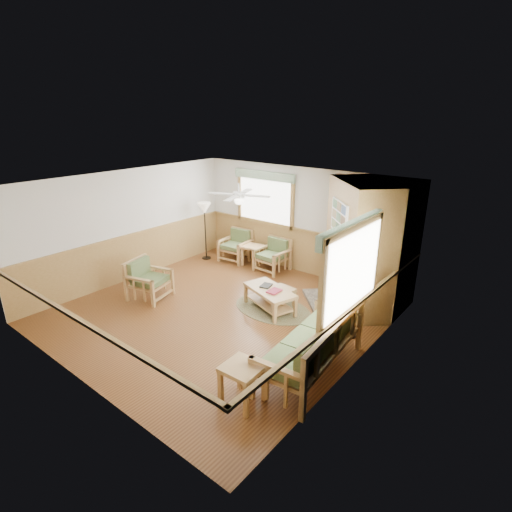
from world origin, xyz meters
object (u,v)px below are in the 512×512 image
Objects in this scene: end_table_chairs at (252,255)px; floor_lamp_left at (205,231)px; footstool at (281,298)px; armchair_back_right at (272,255)px; sofa at (311,344)px; armchair_left at (149,280)px; armchair_back_left at (236,246)px; floor_lamp_right at (353,300)px; coffee_table at (270,299)px; end_table_sofa at (243,384)px.

floor_lamp_left is at bearing -161.93° from end_table_chairs.
armchair_back_right is at bearing 132.08° from footstool.
floor_lamp_left is (-1.34, -0.44, 0.53)m from end_table_chairs.
sofa is 4.36m from armchair_back_right.
sofa is at bearing -42.64° from armchair_back_right.
armchair_left is (-4.23, 0.06, -0.07)m from sofa.
sofa reaches higher than armchair_back_left.
armchair_back_right is 3.24m from armchair_left.
armchair_left is at bearing -99.48° from end_table_chairs.
armchair_back_right is at bearing 151.21° from floor_lamp_right.
armchair_left is (-1.16, -3.03, 0.02)m from armchair_back_right.
sofa is 2.63× the size of armchair_back_right.
end_table_chairs is (-1.94, 1.80, 0.04)m from coffee_table.
floor_lamp_right reaches higher than sofa.
floor_lamp_left is (-3.28, 1.37, 0.57)m from coffee_table.
armchair_back_right is (-3.07, 3.09, -0.09)m from sofa.
armchair_back_left is 0.96× the size of armchair_left.
coffee_table is at bearing -78.41° from armchair_left.
end_table_chairs is 5.48m from end_table_sofa.
footstool is at bearing -137.44° from sofa.
end_table_chairs is 1.17× the size of footstool.
armchair_back_left reaches higher than armchair_back_right.
floor_lamp_left reaches higher than armchair_back_left.
end_table_sofa is (3.96, -4.33, -0.12)m from armchair_back_left.
sofa reaches higher than footstool.
sofa reaches higher than armchair_left.
end_table_sofa reaches higher than footstool.
floor_lamp_right is at bearing 21.95° from coffee_table.
armchair_left is 1.45× the size of end_table_sofa.
armchair_back_right is 2.22m from coffee_table.
sofa is at bearing -105.84° from armchair_left.
floor_lamp_left reaches higher than footstool.
sofa is 2.61× the size of armchair_back_left.
armchair_back_right reaches higher than coffee_table.
armchair_back_left is at bearing -177.46° from armchair_back_right.
sofa is at bearing -42.71° from footstool.
footstool is 1.80m from floor_lamp_right.
coffee_table is 1.89m from floor_lamp_right.
end_table_chairs is at bearing 143.07° from footstool.
coffee_table is 2.15× the size of end_table_chairs.
sofa is 4.65× the size of footstool.
armchair_back_left is at bearing 163.49° from coffee_table.
sofa is 5.73m from floor_lamp_left.
armchair_left is 1.59× the size of end_table_chairs.
floor_lamp_right is at bearing 174.08° from sofa.
armchair_left is 4.07m from end_table_sofa.
sofa reaches higher than end_table_chairs.
floor_lamp_right is at bearing -24.38° from end_table_chairs.
coffee_table is at bearing -130.43° from sofa.
end_table_chairs is at bearing -177.46° from armchair_back_right.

